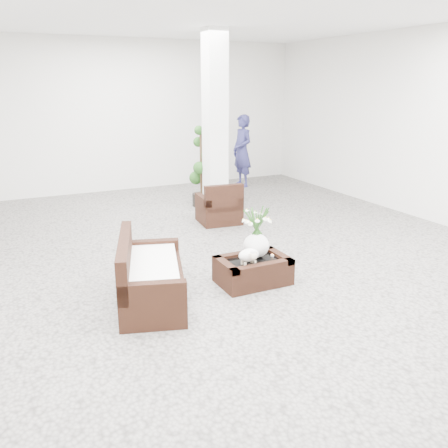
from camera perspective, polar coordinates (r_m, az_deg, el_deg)
name	(u,v)px	position (r m, az deg, el deg)	size (l,w,h in m)	color
ground	(221,263)	(6.91, -0.36, -4.72)	(11.00, 11.00, 0.00)	gray
column	(215,123)	(9.51, -1.08, 12.04)	(0.40, 0.40, 3.50)	white
coffee_table	(253,272)	(6.21, 3.49, -5.72)	(0.90, 0.60, 0.31)	#32180E
sheep_figurine	(249,257)	(5.98, 2.99, -3.93)	(0.28, 0.23, 0.21)	white
planter_narcissus	(257,228)	(6.15, 3.94, -0.44)	(0.44, 0.44, 0.80)	white
tealight	(272,255)	(6.31, 5.81, -3.75)	(0.04, 0.04, 0.03)	white
armchair	(219,202)	(8.79, -0.63, 2.62)	(0.72, 0.69, 0.77)	#32180E
loveseat	(152,270)	(5.67, -8.68, -5.48)	(1.50, 0.72, 0.80)	#32180E
topiary	(201,167)	(9.93, -2.75, 6.82)	(0.44, 0.44, 1.64)	#1C4215
shopper	(242,151)	(11.89, 2.20, 8.76)	(0.64, 0.42, 1.77)	navy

